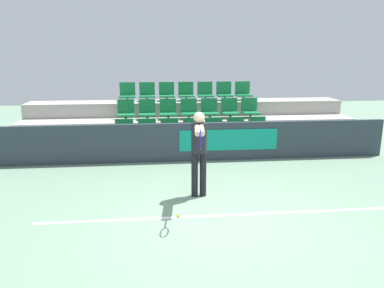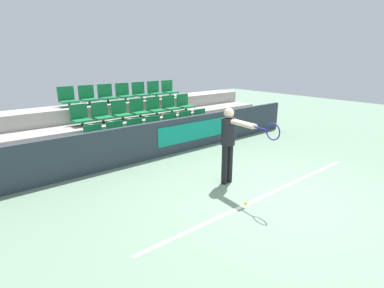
{
  "view_description": "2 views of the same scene",
  "coord_description": "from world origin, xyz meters",
  "px_view_note": "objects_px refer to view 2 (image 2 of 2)",
  "views": [
    {
      "loc": [
        -1.05,
        -5.72,
        2.79
      ],
      "look_at": [
        -0.25,
        2.05,
        0.86
      ],
      "focal_mm": 35.0,
      "sensor_mm": 36.0,
      "label": 1
    },
    {
      "loc": [
        -4.76,
        -3.03,
        2.73
      ],
      "look_at": [
        -0.46,
        2.13,
        0.75
      ],
      "focal_mm": 28.0,
      "sensor_mm": 36.0,
      "label": 2
    }
  ],
  "objects_px": {
    "stadium_chair_18": "(140,92)",
    "tennis_ball": "(246,203)",
    "stadium_chair_13": "(184,104)",
    "stadium_chair_14": "(68,98)",
    "stadium_chair_4": "(172,125)",
    "stadium_chair_5": "(188,122)",
    "stadium_chair_0": "(95,138)",
    "stadium_chair_15": "(88,97)",
    "stadium_chair_2": "(137,131)",
    "stadium_chair_12": "(170,106)",
    "stadium_chair_9": "(121,112)",
    "stadium_chair_7": "(81,117)",
    "stadium_chair_17": "(124,93)",
    "stadium_chair_6": "(202,119)",
    "stadium_chair_11": "(155,107)",
    "stadium_chair_10": "(139,109)",
    "tennis_player": "(230,139)",
    "stadium_chair_8": "(102,114)",
    "stadium_chair_16": "(107,95)",
    "stadium_chair_3": "(155,128)",
    "stadium_chair_20": "(169,90)",
    "stadium_chair_1": "(117,134)",
    "stadium_chair_19": "(155,91)"
  },
  "relations": [
    {
      "from": "stadium_chair_18",
      "to": "tennis_ball",
      "type": "height_order",
      "value": "stadium_chair_18"
    },
    {
      "from": "stadium_chair_13",
      "to": "stadium_chair_14",
      "type": "xyz_separation_m",
      "value": [
        -3.73,
        0.94,
        0.42
      ]
    },
    {
      "from": "stadium_chair_4",
      "to": "stadium_chair_5",
      "type": "relative_size",
      "value": 1.0
    },
    {
      "from": "stadium_chair_0",
      "to": "stadium_chair_15",
      "type": "bearing_deg",
      "value": 71.67
    },
    {
      "from": "stadium_chair_2",
      "to": "stadium_chair_12",
      "type": "bearing_deg",
      "value": 26.71
    },
    {
      "from": "stadium_chair_9",
      "to": "stadium_chair_12",
      "type": "bearing_deg",
      "value": 0.0
    },
    {
      "from": "stadium_chair_7",
      "to": "stadium_chair_17",
      "type": "relative_size",
      "value": 1.0
    },
    {
      "from": "stadium_chair_6",
      "to": "stadium_chair_11",
      "type": "bearing_deg",
      "value": 142.96
    },
    {
      "from": "stadium_chair_10",
      "to": "stadium_chair_18",
      "type": "relative_size",
      "value": 1.0
    },
    {
      "from": "stadium_chair_7",
      "to": "stadium_chair_18",
      "type": "bearing_deg",
      "value": 20.67
    },
    {
      "from": "stadium_chair_10",
      "to": "tennis_player",
      "type": "xyz_separation_m",
      "value": [
        -0.21,
        -4.18,
        -0.05
      ]
    },
    {
      "from": "stadium_chair_2",
      "to": "stadium_chair_6",
      "type": "xyz_separation_m",
      "value": [
        2.49,
        0.0,
        0.0
      ]
    },
    {
      "from": "stadium_chair_8",
      "to": "tennis_player",
      "type": "relative_size",
      "value": 0.35
    },
    {
      "from": "stadium_chair_2",
      "to": "stadium_chair_14",
      "type": "xyz_separation_m",
      "value": [
        -1.24,
        1.88,
        0.85
      ]
    },
    {
      "from": "stadium_chair_2",
      "to": "stadium_chair_14",
      "type": "distance_m",
      "value": 2.41
    },
    {
      "from": "tennis_player",
      "to": "stadium_chair_9",
      "type": "bearing_deg",
      "value": 101.52
    },
    {
      "from": "stadium_chair_5",
      "to": "stadium_chair_13",
      "type": "relative_size",
      "value": 1.0
    },
    {
      "from": "stadium_chair_13",
      "to": "stadium_chair_11",
      "type": "bearing_deg",
      "value": 180.0
    },
    {
      "from": "stadium_chair_10",
      "to": "stadium_chair_13",
      "type": "xyz_separation_m",
      "value": [
        1.87,
        0.0,
        0.0
      ]
    },
    {
      "from": "stadium_chair_7",
      "to": "stadium_chair_13",
      "type": "height_order",
      "value": "same"
    },
    {
      "from": "stadium_chair_7",
      "to": "stadium_chair_13",
      "type": "relative_size",
      "value": 1.0
    },
    {
      "from": "stadium_chair_0",
      "to": "stadium_chair_13",
      "type": "xyz_separation_m",
      "value": [
        3.73,
        0.94,
        0.42
      ]
    },
    {
      "from": "stadium_chair_0",
      "to": "stadium_chair_9",
      "type": "xyz_separation_m",
      "value": [
        1.24,
        0.94,
        0.42
      ]
    },
    {
      "from": "stadium_chair_0",
      "to": "stadium_chair_7",
      "type": "bearing_deg",
      "value": 90.0
    },
    {
      "from": "stadium_chair_11",
      "to": "stadium_chair_16",
      "type": "relative_size",
      "value": 1.0
    },
    {
      "from": "stadium_chair_16",
      "to": "stadium_chair_11",
      "type": "bearing_deg",
      "value": -37.04
    },
    {
      "from": "stadium_chair_3",
      "to": "stadium_chair_20",
      "type": "height_order",
      "value": "stadium_chair_20"
    },
    {
      "from": "stadium_chair_2",
      "to": "tennis_ball",
      "type": "xyz_separation_m",
      "value": [
        -0.05,
        -4.12,
        -0.63
      ]
    },
    {
      "from": "stadium_chair_16",
      "to": "tennis_ball",
      "type": "relative_size",
      "value": 8.85
    },
    {
      "from": "stadium_chair_9",
      "to": "tennis_ball",
      "type": "xyz_separation_m",
      "value": [
        -0.05,
        -5.06,
        -1.06
      ]
    },
    {
      "from": "stadium_chair_6",
      "to": "stadium_chair_10",
      "type": "height_order",
      "value": "stadium_chair_10"
    },
    {
      "from": "stadium_chair_11",
      "to": "stadium_chair_16",
      "type": "bearing_deg",
      "value": 142.96
    },
    {
      "from": "stadium_chair_1",
      "to": "stadium_chair_9",
      "type": "bearing_deg",
      "value": 56.47
    },
    {
      "from": "stadium_chair_10",
      "to": "stadium_chair_7",
      "type": "bearing_deg",
      "value": 180.0
    },
    {
      "from": "stadium_chair_5",
      "to": "tennis_player",
      "type": "xyz_separation_m",
      "value": [
        -1.45,
        -3.24,
        0.38
      ]
    },
    {
      "from": "stadium_chair_15",
      "to": "stadium_chair_12",
      "type": "bearing_deg",
      "value": -20.67
    },
    {
      "from": "stadium_chair_5",
      "to": "tennis_ball",
      "type": "bearing_deg",
      "value": -114.89
    },
    {
      "from": "stadium_chair_0",
      "to": "stadium_chair_20",
      "type": "xyz_separation_m",
      "value": [
        3.73,
        1.88,
        0.85
      ]
    },
    {
      "from": "stadium_chair_19",
      "to": "tennis_ball",
      "type": "xyz_separation_m",
      "value": [
        -1.91,
        -6.0,
        -1.48
      ]
    },
    {
      "from": "stadium_chair_3",
      "to": "stadium_chair_6",
      "type": "bearing_deg",
      "value": 0.0
    },
    {
      "from": "stadium_chair_8",
      "to": "stadium_chair_9",
      "type": "height_order",
      "value": "same"
    },
    {
      "from": "stadium_chair_4",
      "to": "stadium_chair_8",
      "type": "distance_m",
      "value": 2.13
    },
    {
      "from": "stadium_chair_12",
      "to": "stadium_chair_19",
      "type": "bearing_deg",
      "value": 90.0
    },
    {
      "from": "stadium_chair_4",
      "to": "stadium_chair_20",
      "type": "xyz_separation_m",
      "value": [
        1.24,
        1.88,
        0.85
      ]
    },
    {
      "from": "stadium_chair_3",
      "to": "stadium_chair_15",
      "type": "bearing_deg",
      "value": 123.53
    },
    {
      "from": "stadium_chair_16",
      "to": "stadium_chair_18",
      "type": "distance_m",
      "value": 1.24
    },
    {
      "from": "stadium_chair_8",
      "to": "stadium_chair_5",
      "type": "bearing_deg",
      "value": -20.67
    },
    {
      "from": "stadium_chair_8",
      "to": "tennis_player",
      "type": "xyz_separation_m",
      "value": [
        1.04,
        -4.18,
        -0.05
      ]
    },
    {
      "from": "stadium_chair_2",
      "to": "stadium_chair_6",
      "type": "bearing_deg",
      "value": 0.0
    },
    {
      "from": "stadium_chair_1",
      "to": "stadium_chair_3",
      "type": "height_order",
      "value": "same"
    }
  ]
}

